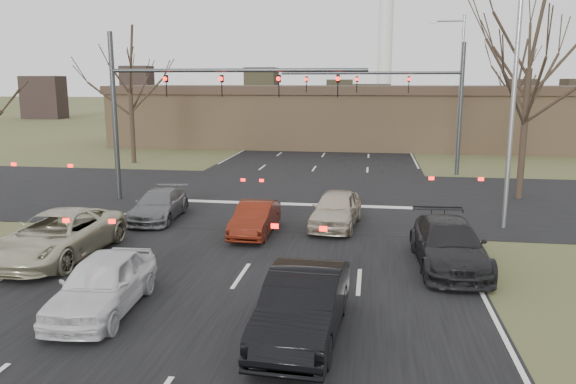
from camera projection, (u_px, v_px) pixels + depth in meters
The scene contains 18 objects.
ground at pixel (213, 318), 13.82m from camera, with size 360.00×360.00×0.00m, color #424726.
road_main at pixel (343, 126), 72.01m from camera, with size 14.00×300.00×0.02m, color black.
road_cross at pixel (296, 196), 28.37m from camera, with size 200.00×14.00×0.02m, color black.
building at pixel (353, 116), 49.86m from camera, with size 42.40×10.40×5.30m.
mast_arm_near at pixel (179, 95), 26.21m from camera, with size 12.12×0.24×8.00m.
mast_arm_far at pixel (414, 93), 34.25m from camera, with size 11.12×0.24×8.00m.
streetlight_right_near at pixel (509, 85), 21.14m from camera, with size 2.34×0.25×10.00m.
streetlight_right_far at pixel (458, 83), 37.56m from camera, with size 2.34×0.25×10.00m.
tree_right_near at pixel (534, 11), 26.00m from camera, with size 6.90×6.90×11.50m.
tree_left_far at pixel (128, 57), 38.54m from camera, with size 5.70×5.70×9.50m.
tree_right_far at pixel (519, 65), 44.22m from camera, with size 5.40×5.40×9.00m.
car_silver_suv at pixel (58, 235), 18.36m from camera, with size 2.52×5.47×1.52m, color #B4B092.
car_white_sedan at pixel (103, 284), 14.10m from camera, with size 1.72×4.28×1.46m, color silver.
car_black_hatch at pixel (303, 305), 12.65m from camera, with size 1.64×4.69×1.55m, color black.
car_charcoal_sedan at pixel (449, 245), 17.45m from camera, with size 2.03×4.99×1.45m, color black.
car_grey_ahead at pixel (159, 205), 23.53m from camera, with size 1.71×4.21×1.22m, color slate.
car_red_ahead at pixel (255, 219), 21.20m from camera, with size 1.30×3.72×1.23m, color #56180C.
car_silver_ahead at pixel (336, 209), 22.29m from camera, with size 1.71×4.24×1.44m, color #BEB199.
Camera 1 is at (3.76, -12.53, 5.74)m, focal length 35.00 mm.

